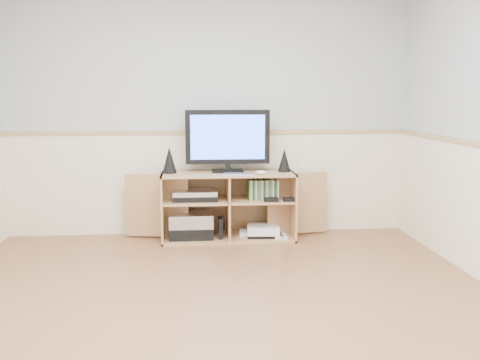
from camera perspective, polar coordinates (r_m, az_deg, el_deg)
name	(u,v)px	position (r m, az deg, el deg)	size (l,w,h in m)	color
room	(208,124)	(3.21, -3.40, 6.01)	(4.04, 4.54, 2.54)	#A47149
media_cabinet	(228,204)	(5.24, -1.31, -2.57)	(1.99, 0.48, 0.65)	tan
monitor	(228,139)	(5.14, -1.33, 4.43)	(0.81, 0.18, 0.60)	black
speaker_left	(169,160)	(5.13, -7.54, 2.13)	(0.14, 0.14, 0.25)	black
speaker_right	(284,160)	(5.20, 4.75, 2.13)	(0.12, 0.12, 0.23)	black
keyboard	(238,174)	(5.00, -0.21, 0.64)	(0.27, 0.11, 0.01)	silver
mouse	(261,172)	(5.02, 2.29, 0.81)	(0.10, 0.06, 0.04)	white
av_components	(193,217)	(5.20, -5.03, -3.98)	(0.51, 0.31, 0.47)	black
game_consoles	(262,231)	(5.26, 2.33, -5.45)	(0.45, 0.30, 0.11)	white
game_cases	(263,189)	(5.17, 2.49, -1.01)	(0.28, 0.14, 0.19)	#3F8C3F
wall_outlet	(307,173)	(5.49, 7.14, 0.74)	(0.12, 0.03, 0.12)	white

